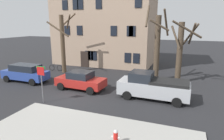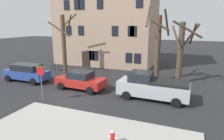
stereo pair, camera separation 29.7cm
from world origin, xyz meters
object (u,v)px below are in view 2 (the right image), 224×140
(pickup_truck_silver, at_px, (152,86))
(bicycle_leaning, at_px, (57,68))
(building_main, at_px, (107,22))
(fire_hydrant, at_px, (113,136))
(tree_bare_near, at_px, (64,42))
(car_blue_wagon, at_px, (27,72))
(street_sign_pole, at_px, (41,77))
(tree_bare_far, at_px, (182,50))
(tree_bare_mid, at_px, (158,46))
(car_red_sedan, at_px, (81,80))

(pickup_truck_silver, relative_size, bicycle_leaning, 3.07)
(building_main, distance_m, fire_hydrant, 20.86)
(building_main, xyz_separation_m, bicycle_leaning, (-3.80, -6.87, -5.52))
(tree_bare_near, bearing_deg, car_blue_wagon, -108.09)
(tree_bare_near, bearing_deg, pickup_truck_silver, -22.70)
(street_sign_pole, relative_size, bicycle_leaning, 1.56)
(tree_bare_near, xyz_separation_m, fire_hydrant, (10.39, -11.27, -3.11))
(tree_bare_far, xyz_separation_m, car_blue_wagon, (-14.30, -4.85, -2.34))
(fire_hydrant, relative_size, bicycle_leaning, 0.40)
(tree_bare_far, bearing_deg, car_blue_wagon, -161.27)
(building_main, relative_size, tree_bare_mid, 1.88)
(pickup_truck_silver, bearing_deg, fire_hydrant, -95.91)
(fire_hydrant, height_order, bicycle_leaning, bicycle_leaning)
(tree_bare_near, xyz_separation_m, bicycle_leaning, (-1.49, 0.31, -3.22))
(car_blue_wagon, height_order, street_sign_pole, street_sign_pole)
(tree_bare_far, bearing_deg, bicycle_leaning, -180.00)
(tree_bare_mid, bearing_deg, car_blue_wagon, -157.78)
(car_red_sedan, bearing_deg, building_main, 101.95)
(building_main, distance_m, tree_bare_far, 12.83)
(tree_bare_mid, xyz_separation_m, street_sign_pole, (-6.90, -8.66, -1.65))
(tree_bare_far, bearing_deg, building_main, 146.86)
(tree_bare_near, relative_size, car_blue_wagon, 1.44)
(tree_bare_near, relative_size, street_sign_pole, 2.50)
(fire_hydrant, bearing_deg, car_red_sedan, 130.19)
(car_blue_wagon, relative_size, pickup_truck_silver, 0.88)
(tree_bare_far, distance_m, street_sign_pole, 12.60)
(fire_hydrant, bearing_deg, tree_bare_mid, 89.03)
(building_main, relative_size, tree_bare_far, 2.35)
(building_main, xyz_separation_m, street_sign_pole, (1.39, -15.45, -3.97))
(pickup_truck_silver, distance_m, street_sign_pole, 8.28)
(building_main, height_order, car_blue_wagon, building_main)
(pickup_truck_silver, height_order, street_sign_pole, street_sign_pole)
(car_blue_wagon, distance_m, fire_hydrant, 13.66)
(fire_hydrant, bearing_deg, bicycle_leaning, 135.73)
(tree_bare_mid, height_order, car_blue_wagon, tree_bare_mid)
(car_red_sedan, xyz_separation_m, street_sign_pole, (-1.12, -3.60, 1.10))
(car_red_sedan, bearing_deg, car_blue_wagon, 178.81)
(tree_bare_mid, relative_size, pickup_truck_silver, 1.39)
(pickup_truck_silver, distance_m, fire_hydrant, 6.69)
(building_main, xyz_separation_m, car_red_sedan, (2.51, -11.85, -5.07))
(building_main, bearing_deg, tree_bare_mid, -39.32)
(car_blue_wagon, height_order, fire_hydrant, car_blue_wagon)
(tree_bare_near, relative_size, pickup_truck_silver, 1.27)
(building_main, bearing_deg, tree_bare_far, -33.14)
(tree_bare_near, height_order, tree_bare_far, tree_bare_near)
(fire_hydrant, xyz_separation_m, street_sign_pole, (-6.70, 3.01, 1.43))
(car_blue_wagon, bearing_deg, tree_bare_far, 18.73)
(tree_bare_mid, bearing_deg, tree_bare_near, -177.85)
(tree_bare_near, bearing_deg, street_sign_pole, -65.92)
(car_red_sedan, distance_m, fire_hydrant, 8.65)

